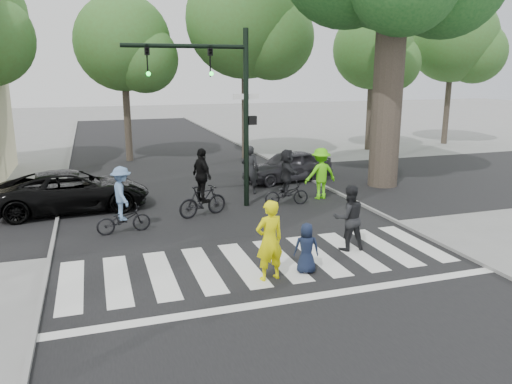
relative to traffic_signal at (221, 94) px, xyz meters
The scene contains 21 objects.
ground 7.33m from the traffic_signal, 93.27° to the right, with size 120.00×120.00×0.00m, color gray.
road_stem 4.09m from the traffic_signal, 106.46° to the right, with size 10.00×70.00×0.01m, color black.
road_cross 4.31m from the traffic_signal, 101.11° to the left, with size 70.00×10.00×0.01m, color black.
curb_left 6.74m from the traffic_signal, 167.50° to the right, with size 0.10×70.00×0.10m, color gray.
curb_right 6.19m from the traffic_signal, 14.31° to the right, with size 0.10×70.00×0.10m, color gray.
crosswalk 6.78m from the traffic_signal, 93.66° to the right, with size 10.00×3.85×0.01m.
traffic_signal is the anchor object (origin of this frame).
bg_tree_2 10.80m from the traffic_signal, 101.45° to the left, with size 5.04×4.80×8.40m.
bg_tree_3 10.35m from the traffic_signal, 66.46° to the left, with size 6.30×6.00×10.20m.
bg_tree_4 15.58m from the traffic_signal, 39.88° to the left, with size 4.83×4.60×8.15m.
bg_tree_5 20.91m from the traffic_signal, 30.36° to the left, with size 5.67×5.40×9.30m.
pedestrian_woman 6.94m from the traffic_signal, 94.94° to the right, with size 0.68×0.45×1.88m, color #F3ED08.
pedestrian_child 6.98m from the traffic_signal, 86.03° to the right, with size 0.59×0.39×1.21m, color #151E36.
pedestrian_adult 6.25m from the traffic_signal, 67.33° to the right, with size 0.86×0.67×1.77m, color black.
cyclist_left 4.93m from the traffic_signal, 153.15° to the right, with size 1.63×1.09×1.99m.
cyclist_mid 3.20m from the traffic_signal, 139.04° to the right, with size 1.79×1.13×2.25m.
cyclist_right 3.75m from the traffic_signal, ahead, with size 1.62×1.51×2.01m.
car_suv 5.99m from the traffic_signal, 165.35° to the left, with size 2.30×4.99×1.39m, color black.
car_grey 5.94m from the traffic_signal, 41.66° to the left, with size 1.56×3.89×1.32m, color #2F2D33.
bystander_hivis 4.77m from the traffic_signal, ahead, with size 1.23×0.71×1.90m, color #5BDF10.
bystander_dark 3.72m from the traffic_signal, 48.06° to the left, with size 0.69×0.45×1.88m, color black.
Camera 1 is at (-3.79, -10.04, 4.66)m, focal length 35.00 mm.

